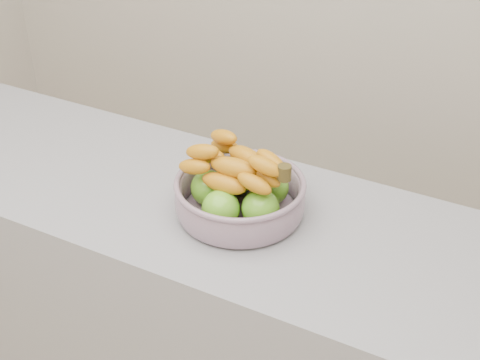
# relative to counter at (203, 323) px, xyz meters

# --- Properties ---
(counter) EXTENTS (2.00, 0.60, 0.90)m
(counter) POSITION_rel_counter_xyz_m (0.00, 0.00, 0.00)
(counter) COLOR gray
(counter) RESTS_ON ground
(fruit_bowl) EXTENTS (0.33, 0.33, 0.19)m
(fruit_bowl) POSITION_rel_counter_xyz_m (0.13, 0.00, 0.51)
(fruit_bowl) COLOR #9CAABB
(fruit_bowl) RESTS_ON counter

